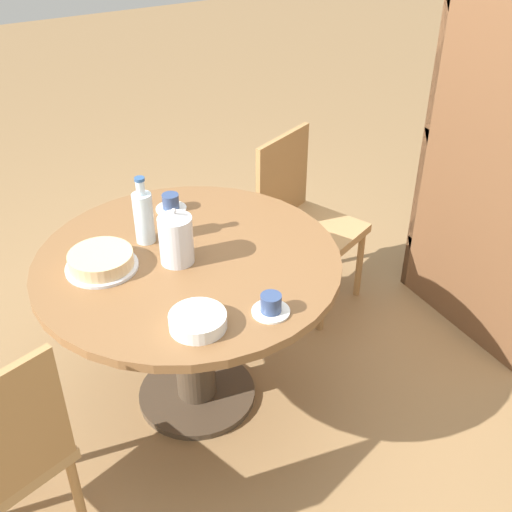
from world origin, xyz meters
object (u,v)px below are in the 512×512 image
chair_a (303,219)px  cake_main (101,261)px  water_bottle (144,216)px  cup_a (271,306)px  bookshelf (512,157)px  cup_b (171,203)px  coffee_pot (176,238)px

chair_a → cake_main: size_ratio=3.27×
water_bottle → cup_a: (0.62, 0.21, -0.08)m
bookshelf → cake_main: size_ratio=6.78×
water_bottle → cup_b: 0.27m
water_bottle → cake_main: (0.10, -0.21, -0.08)m
coffee_pot → water_bottle: 0.20m
water_bottle → cake_main: 0.25m
bookshelf → cake_main: bookshelf is taller
chair_a → coffee_pot: bearing=-177.1°
coffee_pot → cup_b: bearing=161.2°
bookshelf → cake_main: 1.79m
cake_main → chair_a: bearing=106.7°
chair_a → cup_b: chair_a is taller
bookshelf → chair_a: bearing=47.4°
cup_b → chair_a: bearing=93.6°
cup_a → cup_b: (-0.81, -0.03, 0.00)m
chair_a → cup_a: size_ratio=6.71×
chair_a → coffee_pot: coffee_pot is taller
water_bottle → cup_b: size_ratio=2.12×
chair_a → cup_b: (0.04, -0.70, 0.30)m
water_bottle → cake_main: size_ratio=1.03×
bookshelf → water_bottle: bookshelf is taller
bookshelf → cup_b: (-0.56, -1.37, -0.14)m
cake_main → cup_b: 0.48m
bookshelf → coffee_pot: size_ratio=8.04×
cake_main → cup_a: cup_a is taller
cake_main → cup_a: (0.52, 0.42, -0.00)m
chair_a → bookshelf: (0.61, 0.66, 0.44)m
cup_a → cake_main: bearing=-141.4°
chair_a → cup_a: chair_a is taller
cup_a → cup_b: bearing=-178.0°
water_bottle → chair_a: bearing=104.4°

